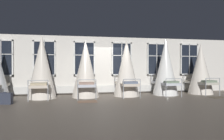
# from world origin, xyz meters

# --- Properties ---
(ground) EXTENTS (28.29, 28.29, 0.00)m
(ground) POSITION_xyz_m (0.00, 0.00, 0.00)
(ground) COLOR brown
(back_wall_with_windows) EXTENTS (15.14, 0.10, 3.06)m
(back_wall_with_windows) POSITION_xyz_m (0.00, 1.26, 1.53)
(back_wall_with_windows) COLOR silver
(back_wall_with_windows) RESTS_ON ground
(window_bank) EXTENTS (11.27, 0.10, 2.72)m
(window_bank) POSITION_xyz_m (-0.00, 1.14, 1.06)
(window_bank) COLOR black
(window_bank) RESTS_ON ground
(cot_second) EXTENTS (1.30, 1.92, 2.89)m
(cot_second) POSITION_xyz_m (-3.00, 0.06, 1.40)
(cot_second) COLOR #9EA3A8
(cot_second) RESTS_ON ground
(cot_third) EXTENTS (1.30, 1.92, 2.72)m
(cot_third) POSITION_xyz_m (-1.01, 0.07, 1.32)
(cot_third) COLOR #9EA3A8
(cot_third) RESTS_ON ground
(cot_fourth) EXTENTS (1.30, 1.91, 2.81)m
(cot_fourth) POSITION_xyz_m (1.00, 0.09, 1.37)
(cot_fourth) COLOR #9EA3A8
(cot_fourth) RESTS_ON ground
(cot_fifth) EXTENTS (1.30, 1.93, 2.90)m
(cot_fifth) POSITION_xyz_m (3.07, 0.09, 1.41)
(cot_fifth) COLOR #9EA3A8
(cot_fifth) RESTS_ON ground
(cot_sixth) EXTENTS (1.30, 1.93, 2.67)m
(cot_sixth) POSITION_xyz_m (5.11, 0.13, 1.30)
(cot_sixth) COLOR #9EA3A8
(cot_sixth) RESTS_ON ground
(rug_third) EXTENTS (0.80, 0.56, 0.01)m
(rug_third) POSITION_xyz_m (-1.01, -1.25, 0.01)
(rug_third) COLOR brown
(rug_third) RESTS_ON ground
(rug_sixth) EXTENTS (0.82, 0.58, 0.01)m
(rug_sixth) POSITION_xyz_m (5.07, -1.25, 0.01)
(rug_sixth) COLOR brown
(rug_sixth) RESTS_ON ground
(suitcase_dark) EXTENTS (0.59, 0.31, 0.47)m
(suitcase_dark) POSITION_xyz_m (-4.17, -1.23, 0.22)
(suitcase_dark) COLOR #2D3342
(suitcase_dark) RESTS_ON ground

